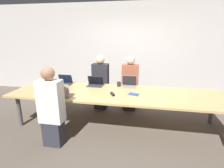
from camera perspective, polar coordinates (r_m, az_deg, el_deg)
ground_plane at (r=3.91m, az=1.52°, el=-12.93°), size 24.00×24.00×0.00m
curtain_wall at (r=5.50m, az=5.14°, el=10.90°), size 12.00×0.06×2.80m
conference_table at (r=3.63m, az=1.60°, el=-3.53°), size 4.38×1.21×0.73m
laptop_far_midleft at (r=4.07m, az=-5.50°, el=0.30°), size 0.37×0.23×0.23m
person_far_midleft at (r=4.47m, az=-3.73°, el=0.26°), size 0.40×0.24×1.39m
laptop_far_left at (r=4.34m, az=-15.11°, el=0.82°), size 0.33×0.23×0.23m
cup_far_left at (r=4.41m, az=-18.27°, el=0.41°), size 0.09×0.09×0.08m
bottle_far_left at (r=4.31m, az=-19.55°, el=0.79°), size 0.06×0.06×0.23m
laptop_near_left at (r=3.50m, az=-15.96°, el=-2.78°), size 0.35×0.26×0.26m
person_near_left at (r=3.15m, az=-19.17°, el=-7.60°), size 0.40×0.24×1.40m
cup_near_left at (r=3.73m, az=-19.21°, el=-2.36°), size 0.09×0.09×0.09m
laptop_far_center at (r=3.99m, az=5.62°, el=0.10°), size 0.31×0.26×0.26m
person_far_center at (r=4.40m, az=5.85°, el=-0.16°), size 0.40×0.24×1.38m
cup_far_center at (r=4.02m, az=2.26°, el=-0.04°), size 0.09×0.09×0.10m
stapler at (r=3.46m, az=0.15°, el=-3.29°), size 0.12×0.15×0.05m
notebook at (r=3.51m, az=7.02°, el=-3.34°), size 0.23×0.18×0.02m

